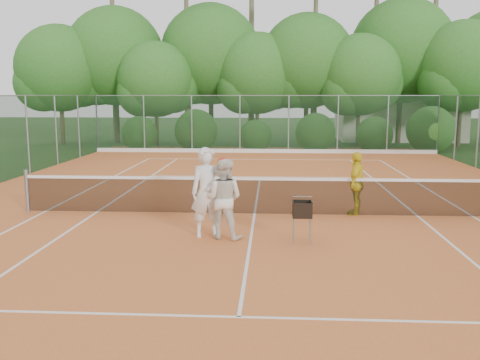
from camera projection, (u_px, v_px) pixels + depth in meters
The scene contains 14 objects.
ground at pixel (254, 215), 13.64m from camera, with size 120.00×120.00×0.00m, color #204017.
clay_court at pixel (254, 215), 13.64m from camera, with size 18.00×36.00×0.02m, color orange.
club_building at pixel (398, 118), 36.52m from camera, with size 8.00×5.00×3.00m, color beige.
tennis_net at pixel (255, 195), 13.55m from camera, with size 11.97×0.10×1.10m.
player_white at pixel (207, 192), 11.39m from camera, with size 0.70×0.46×1.92m, color white.
player_center_grp at pixel (224, 198), 11.27m from camera, with size 0.96×0.83×1.74m.
player_yellow at pixel (356, 183), 13.53m from camera, with size 0.94×0.39×1.61m, color yellow.
ball_hopper at pixel (302, 210), 10.90m from camera, with size 0.38×0.38×0.87m.
stray_ball_a at pixel (219, 162), 24.13m from camera, with size 0.07×0.07×0.07m, color yellow.
stray_ball_b at pixel (218, 159), 25.33m from camera, with size 0.07×0.07×0.07m, color gold.
stray_ball_c at pixel (329, 169), 21.77m from camera, with size 0.07×0.07×0.07m, color yellow.
court_markings at pixel (254, 214), 13.63m from camera, with size 11.03×23.83×0.01m.
fence_back at pixel (264, 124), 28.19m from camera, with size 18.07×0.07×3.00m.
tropical_treeline at pixel (289, 61), 32.68m from camera, with size 32.10×8.49×15.03m.
Camera 1 is at (0.44, -13.33, 3.03)m, focal length 40.00 mm.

